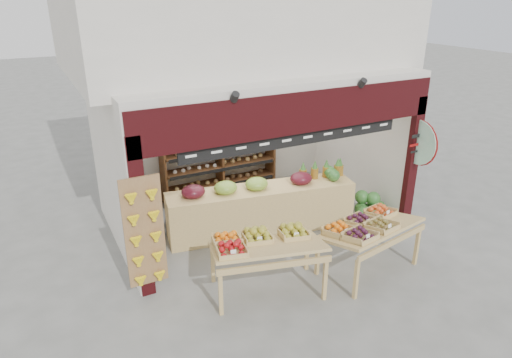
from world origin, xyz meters
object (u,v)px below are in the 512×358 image
at_px(refrigerator, 125,177).
at_px(display_table_right, 367,227).
at_px(cardboard_stack, 162,222).
at_px(mid_counter, 261,207).
at_px(back_shelving, 219,152).
at_px(display_table_left, 259,244).
at_px(watermelon_pile, 372,208).

relative_size(refrigerator, display_table_right, 0.99).
xyz_separation_m(cardboard_stack, mid_counter, (1.80, -0.80, 0.27)).
distance_m(refrigerator, display_table_right, 5.01).
distance_m(back_shelving, mid_counter, 2.10).
bearing_deg(display_table_left, back_shelving, 75.97).
bearing_deg(back_shelving, mid_counter, -89.53).
height_order(mid_counter, display_table_right, mid_counter).
bearing_deg(mid_counter, display_table_left, -118.95).
bearing_deg(cardboard_stack, display_table_right, -46.65).
bearing_deg(watermelon_pile, back_shelving, 132.73).
distance_m(display_table_right, watermelon_pile, 2.19).
distance_m(refrigerator, display_table_left, 3.78).
distance_m(back_shelving, cardboard_stack, 2.31).
bearing_deg(refrigerator, back_shelving, 24.50).
height_order(back_shelving, cardboard_stack, back_shelving).
xyz_separation_m(back_shelving, watermelon_pile, (2.40, -2.59, -0.84)).
bearing_deg(display_table_right, cardboard_stack, 133.35).
height_order(mid_counter, watermelon_pile, mid_counter).
height_order(back_shelving, mid_counter, back_shelving).
distance_m(mid_counter, display_table_right, 2.28).
relative_size(display_table_right, watermelon_pile, 2.38).
bearing_deg(refrigerator, mid_counter, -19.82).
height_order(cardboard_stack, mid_counter, mid_counter).
relative_size(back_shelving, refrigerator, 1.49).
xyz_separation_m(refrigerator, display_table_left, (1.29, -3.55, -0.08)).
bearing_deg(mid_counter, refrigerator, 140.78).
relative_size(mid_counter, display_table_left, 1.96).
bearing_deg(refrigerator, watermelon_pile, -8.02).
relative_size(refrigerator, cardboard_stack, 1.82).
relative_size(back_shelving, watermelon_pile, 3.52).
bearing_deg(display_table_left, display_table_right, -10.52).
xyz_separation_m(mid_counter, watermelon_pile, (2.38, -0.57, -0.30)).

